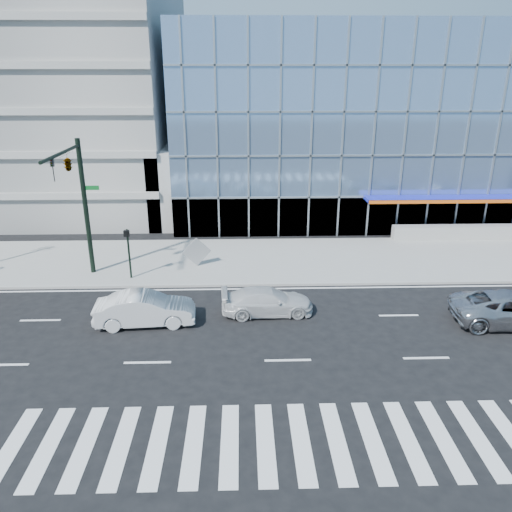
# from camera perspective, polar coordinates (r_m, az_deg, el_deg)

# --- Properties ---
(ground) EXTENTS (160.00, 160.00, 0.00)m
(ground) POSITION_cam_1_polar(r_m,az_deg,el_deg) (25.35, 2.85, -6.99)
(ground) COLOR black
(ground) RESTS_ON ground
(sidewalk) EXTENTS (120.00, 8.00, 0.15)m
(sidewalk) POSITION_cam_1_polar(r_m,az_deg,el_deg) (32.62, 1.78, -0.38)
(sidewalk) COLOR gray
(sidewalk) RESTS_ON ground
(theatre_building) EXTENTS (42.00, 26.00, 15.00)m
(theatre_building) POSITION_cam_1_polar(r_m,az_deg,el_deg) (51.14, 17.04, 14.94)
(theatre_building) COLOR #6F91BA
(theatre_building) RESTS_ON ground
(parking_garage) EXTENTS (24.00, 24.00, 20.00)m
(parking_garage) POSITION_cam_1_polar(r_m,az_deg,el_deg) (51.71, -23.24, 17.06)
(parking_garage) COLOR gray
(parking_garage) RESTS_ON ground
(ramp_block) EXTENTS (6.00, 8.00, 6.00)m
(ramp_block) POSITION_cam_1_polar(r_m,az_deg,el_deg) (41.54, -7.38, 8.25)
(ramp_block) COLOR gray
(ramp_block) RESTS_ON ground
(traffic_signal) EXTENTS (1.14, 5.74, 8.00)m
(traffic_signal) POSITION_cam_1_polar(r_m,az_deg,el_deg) (29.01, -20.13, 8.28)
(traffic_signal) COLOR black
(traffic_signal) RESTS_ON sidewalk
(ped_signal_post) EXTENTS (0.30, 0.33, 3.00)m
(ped_signal_post) POSITION_cam_1_polar(r_m,az_deg,el_deg) (29.72, -14.40, 1.09)
(ped_signal_post) COLOR black
(ped_signal_post) RESTS_ON sidewalk
(silver_suv) EXTENTS (5.91, 3.03, 1.60)m
(silver_suv) POSITION_cam_1_polar(r_m,az_deg,el_deg) (27.37, 27.24, -5.39)
(silver_suv) COLOR #B0B0B5
(silver_suv) RESTS_ON ground
(white_suv) EXTENTS (4.73, 2.13, 1.35)m
(white_suv) POSITION_cam_1_polar(r_m,az_deg,el_deg) (25.42, 1.30, -5.20)
(white_suv) COLOR silver
(white_suv) RESTS_ON ground
(white_sedan) EXTENTS (4.93, 2.05, 1.59)m
(white_sedan) POSITION_cam_1_polar(r_m,az_deg,el_deg) (24.93, -12.56, -5.95)
(white_sedan) COLOR silver
(white_sedan) RESTS_ON ground
(tilted_panel) EXTENTS (1.79, 0.53, 1.84)m
(tilted_panel) POSITION_cam_1_polar(r_m,az_deg,el_deg) (31.25, -6.80, 0.48)
(tilted_panel) COLOR #999999
(tilted_panel) RESTS_ON sidewalk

